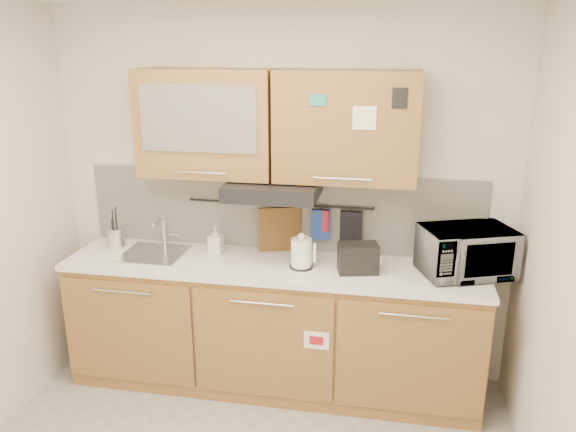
% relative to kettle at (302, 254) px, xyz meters
% --- Properties ---
extents(wall_back, '(3.20, 0.00, 3.20)m').
position_rel_kettle_xyz_m(wall_back, '(-0.21, 0.34, 0.29)').
color(wall_back, silver).
rests_on(wall_back, ground).
extents(base_cabinet, '(2.80, 0.64, 0.88)m').
position_rel_kettle_xyz_m(base_cabinet, '(-0.21, 0.04, -0.61)').
color(base_cabinet, olive).
rests_on(base_cabinet, floor).
extents(countertop, '(2.82, 0.62, 0.04)m').
position_rel_kettle_xyz_m(countertop, '(-0.21, 0.03, -0.11)').
color(countertop, white).
rests_on(countertop, base_cabinet).
extents(backsplash, '(2.80, 0.02, 0.56)m').
position_rel_kettle_xyz_m(backsplash, '(-0.21, 0.33, 0.19)').
color(backsplash, silver).
rests_on(backsplash, countertop).
extents(upper_cabinets, '(1.82, 0.37, 0.70)m').
position_rel_kettle_xyz_m(upper_cabinets, '(-0.21, 0.17, 0.82)').
color(upper_cabinets, olive).
rests_on(upper_cabinets, wall_back).
extents(range_hood, '(0.60, 0.46, 0.10)m').
position_rel_kettle_xyz_m(range_hood, '(-0.21, 0.09, 0.41)').
color(range_hood, black).
rests_on(range_hood, upper_cabinets).
extents(sink, '(0.42, 0.40, 0.26)m').
position_rel_kettle_xyz_m(sink, '(-1.05, 0.05, -0.09)').
color(sink, silver).
rests_on(sink, countertop).
extents(utensil_rail, '(1.30, 0.02, 0.02)m').
position_rel_kettle_xyz_m(utensil_rail, '(-0.21, 0.29, 0.25)').
color(utensil_rail, black).
rests_on(utensil_rail, backsplash).
extents(utensil_crock, '(0.16, 0.16, 0.30)m').
position_rel_kettle_xyz_m(utensil_crock, '(-1.37, 0.12, -0.02)').
color(utensil_crock, silver).
rests_on(utensil_crock, countertop).
extents(kettle, '(0.17, 0.15, 0.24)m').
position_rel_kettle_xyz_m(kettle, '(0.00, 0.00, 0.00)').
color(kettle, white).
rests_on(kettle, countertop).
extents(toaster, '(0.28, 0.21, 0.19)m').
position_rel_kettle_xyz_m(toaster, '(0.37, -0.01, 0.00)').
color(toaster, black).
rests_on(toaster, countertop).
extents(microwave, '(0.65, 0.55, 0.31)m').
position_rel_kettle_xyz_m(microwave, '(1.04, 0.08, 0.06)').
color(microwave, '#999999').
rests_on(microwave, countertop).
extents(soap_bottle, '(0.10, 0.10, 0.20)m').
position_rel_kettle_xyz_m(soap_bottle, '(-0.63, 0.14, 0.01)').
color(soap_bottle, '#999999').
rests_on(soap_bottle, countertop).
extents(cutting_board, '(0.30, 0.10, 0.37)m').
position_rel_kettle_xyz_m(cutting_board, '(-0.20, 0.28, 0.04)').
color(cutting_board, brown).
rests_on(cutting_board, utensil_rail).
extents(oven_mitt, '(0.13, 0.05, 0.21)m').
position_rel_kettle_xyz_m(oven_mitt, '(0.09, 0.28, 0.12)').
color(oven_mitt, '#213E99').
rests_on(oven_mitt, utensil_rail).
extents(dark_pouch, '(0.15, 0.04, 0.23)m').
position_rel_kettle_xyz_m(dark_pouch, '(0.30, 0.28, 0.11)').
color(dark_pouch, black).
rests_on(dark_pouch, utensil_rail).
extents(pot_holder, '(0.12, 0.05, 0.15)m').
position_rel_kettle_xyz_m(pot_holder, '(0.09, 0.28, 0.15)').
color(pot_holder, '#B31728').
rests_on(pot_holder, utensil_rail).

